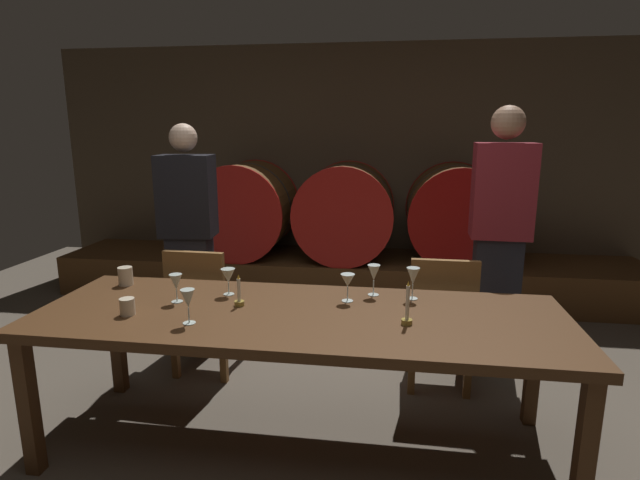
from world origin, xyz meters
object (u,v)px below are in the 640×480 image
(wine_barrel_left, at_px, (246,209))
(chair_right, at_px, (441,316))
(wine_glass_far_left, at_px, (176,283))
(cup_left, at_px, (126,276))
(cup_right, at_px, (127,307))
(wine_glass_center_right, at_px, (348,281))
(wine_barrel_right, at_px, (456,214))
(wine_glass_left, at_px, (188,300))
(chair_left, at_px, (203,305))
(dining_table, at_px, (300,324))
(guest_right, at_px, (499,239))
(wine_glass_far_right, at_px, (413,277))
(guest_left, at_px, (189,240))
(wine_glass_right, at_px, (374,274))
(candle_left, at_px, (239,298))
(wine_glass_center_left, at_px, (228,276))
(wine_barrel_center, at_px, (346,211))
(candle_right, at_px, (407,312))

(wine_barrel_left, xyz_separation_m, chair_right, (1.77, -1.78, -0.36))
(chair_right, height_order, wine_glass_far_left, wine_glass_far_left)
(cup_left, bearing_deg, chair_right, 12.80)
(cup_right, bearing_deg, wine_glass_center_right, 18.48)
(wine_barrel_right, distance_m, wine_glass_left, 3.11)
(wine_barrel_right, bearing_deg, chair_left, -135.38)
(dining_table, distance_m, chair_right, 1.06)
(guest_right, xyz_separation_m, cup_left, (-2.24, -0.78, -0.12))
(wine_glass_far_right, height_order, cup_left, wine_glass_far_right)
(guest_left, relative_size, guest_right, 0.94)
(wine_barrel_left, bearing_deg, chair_right, -45.07)
(dining_table, bearing_deg, wine_glass_far_left, 175.07)
(wine_barrel_left, distance_m, wine_barrel_right, 2.05)
(wine_glass_right, bearing_deg, wine_glass_left, -147.48)
(guest_right, bearing_deg, dining_table, 45.36)
(dining_table, distance_m, cup_right, 0.85)
(wine_barrel_right, bearing_deg, guest_left, -144.35)
(candle_left, xyz_separation_m, wine_glass_far_left, (-0.34, 0.01, 0.06))
(wine_glass_center_left, bearing_deg, wine_glass_center_right, -1.25)
(wine_barrel_center, relative_size, candle_left, 5.48)
(chair_left, bearing_deg, wine_glass_left, 110.54)
(wine_glass_far_right, bearing_deg, chair_left, 163.20)
(chair_right, distance_m, candle_right, 0.89)
(wine_glass_left, relative_size, wine_glass_center_left, 1.13)
(wine_barrel_center, bearing_deg, wine_glass_far_left, -105.13)
(wine_glass_center_right, height_order, cup_right, wine_glass_center_right)
(wine_glass_far_right, bearing_deg, wine_glass_center_right, -165.59)
(candle_right, xyz_separation_m, cup_right, (-1.35, -0.07, -0.02))
(wine_glass_right, height_order, cup_left, wine_glass_right)
(candle_right, bearing_deg, guest_right, 61.66)
(wine_barrel_right, height_order, wine_glass_center_right, wine_barrel_right)
(candle_left, distance_m, wine_glass_center_left, 0.21)
(dining_table, xyz_separation_m, chair_left, (-0.79, 0.69, -0.19))
(wine_barrel_right, xyz_separation_m, wine_glass_far_right, (-0.48, -2.21, 0.02))
(wine_barrel_left, bearing_deg, guest_right, -33.21)
(wine_barrel_center, bearing_deg, guest_right, -50.69)
(wine_glass_center_left, bearing_deg, cup_left, 172.84)
(wine_glass_left, relative_size, wine_glass_right, 0.97)
(wine_glass_far_left, bearing_deg, wine_glass_center_left, 33.89)
(wine_barrel_right, bearing_deg, wine_glass_right, -107.52)
(wine_barrel_left, height_order, wine_glass_far_right, wine_barrel_left)
(wine_barrel_left, distance_m, wine_glass_right, 2.57)
(wine_barrel_right, bearing_deg, wine_barrel_left, 180.00)
(guest_left, xyz_separation_m, cup_right, (0.17, -1.18, -0.07))
(wine_barrel_right, relative_size, dining_table, 0.35)
(chair_left, distance_m, wine_glass_center_right, 1.18)
(candle_left, bearing_deg, cup_right, -158.10)
(chair_right, bearing_deg, dining_table, 43.94)
(wine_barrel_left, distance_m, cup_right, 2.65)
(chair_right, bearing_deg, cup_right, 29.26)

